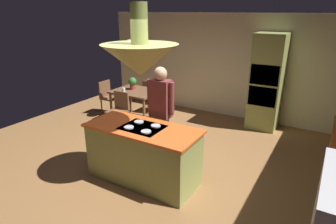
{
  "coord_description": "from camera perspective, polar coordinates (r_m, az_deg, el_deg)",
  "views": [
    {
      "loc": [
        2.41,
        -3.47,
        2.62
      ],
      "look_at": [
        0.1,
        0.4,
        1.0
      ],
      "focal_mm": 30.57,
      "sensor_mm": 36.0,
      "label": 1
    }
  ],
  "objects": [
    {
      "name": "kitchen_island",
      "position": [
        4.6,
        -4.96,
        -8.26
      ],
      "size": [
        1.8,
        0.81,
        0.94
      ],
      "color": "#8C934C",
      "rests_on": "ground"
    },
    {
      "name": "range_hood",
      "position": [
        4.12,
        -5.58,
        10.62
      ],
      "size": [
        1.1,
        1.1,
        1.0
      ],
      "color": "#8C934C"
    },
    {
      "name": "wall_back",
      "position": [
        7.45,
        11.58,
        8.96
      ],
      "size": [
        6.8,
        0.1,
        2.55
      ],
      "primitive_type": "cube",
      "color": "beige",
      "rests_on": "ground"
    },
    {
      "name": "oven_tower",
      "position": [
        6.82,
        19.03,
        5.6
      ],
      "size": [
        0.66,
        0.62,
        2.15
      ],
      "color": "#8C934C",
      "rests_on": "ground"
    },
    {
      "name": "chair_at_corner",
      "position": [
        7.67,
        -11.9,
        3.3
      ],
      "size": [
        0.4,
        0.4,
        0.87
      ],
      "rotation": [
        0.0,
        0.0,
        1.57
      ],
      "color": "brown",
      "rests_on": "ground"
    },
    {
      "name": "chair_by_back_wall",
      "position": [
        7.6,
        -3.3,
        3.56
      ],
      "size": [
        0.4,
        0.4,
        0.87
      ],
      "rotation": [
        0.0,
        0.0,
        3.14
      ],
      "color": "brown",
      "rests_on": "ground"
    },
    {
      "name": "potted_plant_on_table",
      "position": [
        7.1,
        -7.09,
        5.81
      ],
      "size": [
        0.2,
        0.2,
        0.3
      ],
      "color": "#99382D",
      "rests_on": "dining_table"
    },
    {
      "name": "dining_table",
      "position": [
        7.04,
        -6.34,
        3.48
      ],
      "size": [
        1.11,
        0.88,
        0.76
      ],
      "color": "brown",
      "rests_on": "ground"
    },
    {
      "name": "chair_facing_island",
      "position": [
        6.6,
        -9.74,
        0.76
      ],
      "size": [
        0.4,
        0.4,
        0.87
      ],
      "color": "brown",
      "rests_on": "ground"
    },
    {
      "name": "cup_on_table",
      "position": [
        6.96,
        -8.83,
        4.4
      ],
      "size": [
        0.07,
        0.07,
        0.09
      ],
      "primitive_type": "cylinder",
      "color": "white",
      "rests_on": "dining_table"
    },
    {
      "name": "person_at_island",
      "position": [
        4.95,
        -1.49,
        0.64
      ],
      "size": [
        0.53,
        0.23,
        1.73
      ],
      "color": "tan",
      "rests_on": "ground"
    },
    {
      "name": "pendant_light_over_table",
      "position": [
        6.81,
        -6.73,
        13.23
      ],
      "size": [
        0.32,
        0.32,
        0.82
      ],
      "color": "beige"
    },
    {
      "name": "ground",
      "position": [
        4.97,
        -3.43,
        -12.07
      ],
      "size": [
        8.16,
        8.16,
        0.0
      ],
      "primitive_type": "plane",
      "color": "olive"
    }
  ]
}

